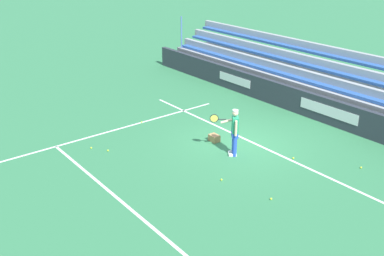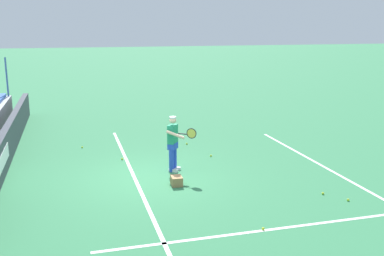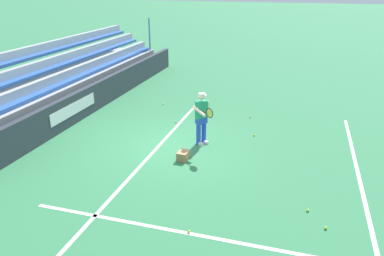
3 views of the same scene
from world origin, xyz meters
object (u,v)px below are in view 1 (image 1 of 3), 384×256
(ball_box_cardboard, at_px, (214,138))
(tennis_ball_on_baseline, at_px, (293,158))
(tennis_ball_far_right, at_px, (108,150))
(tennis_ball_near_player, at_px, (221,180))
(tennis_player, at_px, (234,132))
(tennis_ball_stray_back, at_px, (91,148))
(tennis_ball_toward_net, at_px, (361,168))
(tennis_ball_far_left, at_px, (271,199))
(tennis_ball_by_box, at_px, (142,122))

(ball_box_cardboard, bearing_deg, tennis_ball_on_baseline, -157.30)
(tennis_ball_far_right, xyz_separation_m, tennis_ball_near_player, (-4.16, -1.81, 0.00))
(tennis_ball_on_baseline, bearing_deg, tennis_player, 42.00)
(tennis_ball_stray_back, bearing_deg, tennis_ball_toward_net, -137.67)
(tennis_ball_on_baseline, bearing_deg, ball_box_cardboard, 22.70)
(tennis_ball_on_baseline, xyz_separation_m, tennis_ball_far_left, (-1.33, 2.60, 0.00))
(tennis_ball_near_player, bearing_deg, tennis_ball_stray_back, 24.82)
(tennis_ball_on_baseline, bearing_deg, tennis_ball_near_player, 81.64)
(tennis_ball_far_right, bearing_deg, ball_box_cardboard, -115.69)
(tennis_ball_toward_net, distance_m, tennis_ball_on_baseline, 2.25)
(tennis_ball_stray_back, bearing_deg, tennis_player, -133.73)
(tennis_ball_near_player, bearing_deg, tennis_ball_far_right, 23.57)
(tennis_ball_toward_net, height_order, tennis_ball_by_box, same)
(tennis_ball_near_player, relative_size, tennis_ball_stray_back, 1.00)
(tennis_ball_far_right, height_order, tennis_ball_far_left, same)
(tennis_ball_by_box, distance_m, tennis_ball_on_baseline, 6.59)
(tennis_ball_by_box, relative_size, tennis_ball_far_right, 1.00)
(tennis_player, relative_size, ball_box_cardboard, 4.29)
(tennis_ball_toward_net, bearing_deg, tennis_player, 37.60)
(tennis_ball_on_baseline, bearing_deg, tennis_ball_stray_back, 45.04)
(tennis_player, relative_size, tennis_ball_far_right, 25.98)
(tennis_ball_by_box, relative_size, tennis_ball_near_player, 1.00)
(tennis_ball_toward_net, height_order, tennis_ball_far_left, same)
(ball_box_cardboard, xyz_separation_m, tennis_ball_far_right, (1.74, 3.61, -0.10))
(tennis_player, height_order, tennis_ball_toward_net, tennis_player)
(tennis_ball_stray_back, xyz_separation_m, tennis_ball_far_left, (-6.51, -2.59, 0.00))
(tennis_ball_toward_net, distance_m, tennis_ball_far_right, 8.87)
(tennis_player, xyz_separation_m, tennis_ball_by_box, (4.57, 0.97, -0.86))
(tennis_ball_on_baseline, height_order, tennis_ball_far_left, same)
(tennis_ball_by_box, distance_m, tennis_ball_far_right, 2.88)
(ball_box_cardboard, height_order, tennis_ball_stray_back, ball_box_cardboard)
(tennis_ball_far_left, bearing_deg, tennis_ball_far_right, 20.44)
(tennis_ball_near_player, distance_m, tennis_ball_stray_back, 5.22)
(tennis_player, relative_size, tennis_ball_toward_net, 25.98)
(tennis_player, xyz_separation_m, ball_box_cardboard, (1.29, -0.22, -0.76))
(tennis_ball_near_player, relative_size, tennis_ball_far_left, 1.00)
(tennis_ball_near_player, xyz_separation_m, tennis_ball_stray_back, (4.74, 2.19, 0.00))
(tennis_ball_far_right, bearing_deg, tennis_player, -131.74)
(tennis_ball_by_box, bearing_deg, tennis_ball_stray_back, 108.86)
(tennis_player, distance_m, tennis_ball_far_left, 3.25)
(tennis_ball_by_box, height_order, tennis_ball_far_left, same)
(tennis_player, height_order, tennis_ball_far_left, tennis_player)
(tennis_ball_by_box, bearing_deg, tennis_ball_toward_net, -155.68)
(ball_box_cardboard, distance_m, tennis_ball_far_left, 4.42)
(ball_box_cardboard, bearing_deg, tennis_ball_far_left, 161.46)
(ball_box_cardboard, height_order, tennis_ball_far_left, ball_box_cardboard)
(tennis_ball_near_player, xyz_separation_m, tennis_ball_on_baseline, (-0.44, -3.00, 0.00))
(tennis_ball_by_box, bearing_deg, ball_box_cardboard, -160.14)
(ball_box_cardboard, height_order, tennis_ball_far_right, ball_box_cardboard)
(tennis_ball_stray_back, height_order, tennis_ball_far_left, same)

